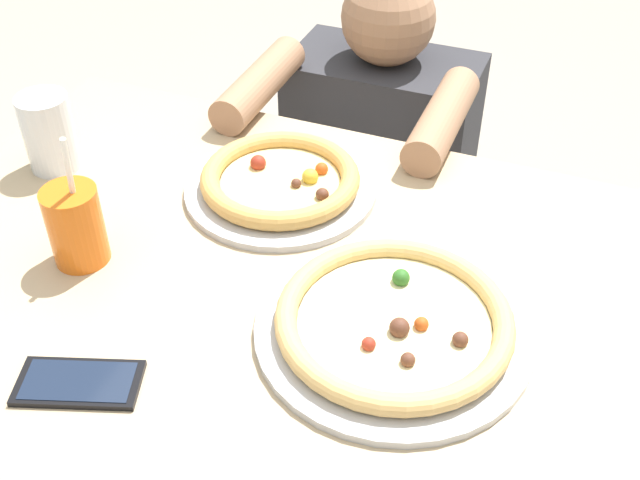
{
  "coord_description": "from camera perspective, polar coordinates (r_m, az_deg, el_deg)",
  "views": [
    {
      "loc": [
        0.34,
        -0.72,
        1.49
      ],
      "look_at": [
        0.02,
        0.08,
        0.78
      ],
      "focal_mm": 43.95,
      "sensor_mm": 36.0,
      "label": 1
    }
  ],
  "objects": [
    {
      "name": "drink_cup_colored",
      "position": [
        1.15,
        -17.36,
        1.02
      ],
      "size": [
        0.08,
        0.08,
        0.21
      ],
      "color": "orange",
      "rests_on": "dining_table"
    },
    {
      "name": "pizza_far",
      "position": [
        1.25,
        -2.89,
        4.24
      ],
      "size": [
        0.31,
        0.31,
        0.04
      ],
      "color": "#B7B7BC",
      "rests_on": "dining_table"
    },
    {
      "name": "pizza_near",
      "position": [
        1.02,
        5.41,
        -6.04
      ],
      "size": [
        0.36,
        0.36,
        0.04
      ],
      "color": "#B7B7BC",
      "rests_on": "dining_table"
    },
    {
      "name": "cell_phone",
      "position": [
        1.01,
        -17.15,
        -9.91
      ],
      "size": [
        0.17,
        0.12,
        0.01
      ],
      "color": "black",
      "rests_on": "dining_table"
    },
    {
      "name": "water_cup_clear",
      "position": [
        1.37,
        -19.16,
        7.46
      ],
      "size": [
        0.08,
        0.08,
        0.13
      ],
      "color": "silver",
      "rests_on": "dining_table"
    },
    {
      "name": "dining_table",
      "position": [
        1.17,
        -2.39,
        -7.65
      ],
      "size": [
        1.23,
        0.85,
        0.75
      ],
      "color": "tan",
      "rests_on": "ground"
    },
    {
      "name": "diner_seated",
      "position": [
        1.82,
        4.17,
        3.27
      ],
      "size": [
        0.42,
        0.53,
        0.94
      ],
      "color": "#333847",
      "rests_on": "ground"
    }
  ]
}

